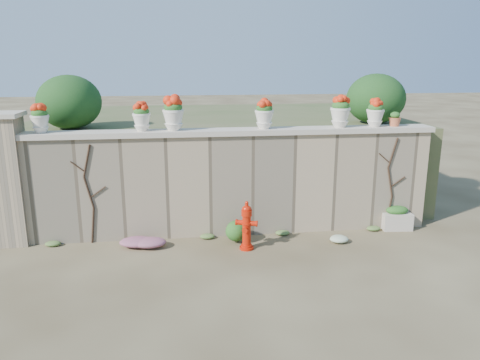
{
  "coord_description": "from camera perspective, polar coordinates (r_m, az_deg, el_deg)",
  "views": [
    {
      "loc": [
        -0.98,
        -7.07,
        3.39
      ],
      "look_at": [
        0.13,
        1.4,
        1.19
      ],
      "focal_mm": 35.0,
      "sensor_mm": 36.0,
      "label": 1
    }
  ],
  "objects": [
    {
      "name": "gate_pillar",
      "position": [
        9.66,
        -26.41,
        0.14
      ],
      "size": [
        0.72,
        0.72,
        2.48
      ],
      "color": "#9E8869",
      "rests_on": "ground"
    },
    {
      "name": "terracotta_pot",
      "position": [
        9.92,
        18.35,
        6.98
      ],
      "size": [
        0.23,
        0.23,
        0.28
      ],
      "color": "#BF5F3A",
      "rests_on": "wall_cap"
    },
    {
      "name": "magenta_clump",
      "position": [
        8.9,
        -11.87,
        -7.44
      ],
      "size": [
        0.9,
        0.6,
        0.24
      ],
      "primitive_type": "ellipsoid",
      "color": "#C62791",
      "rests_on": "ground"
    },
    {
      "name": "ground",
      "position": [
        7.9,
        0.39,
        -10.97
      ],
      "size": [
        80.0,
        80.0,
        0.0
      ],
      "primitive_type": "plane",
      "color": "#463823",
      "rests_on": "ground"
    },
    {
      "name": "raised_fill",
      "position": [
        12.35,
        -2.78,
        3.25
      ],
      "size": [
        9.0,
        6.0,
        2.0
      ],
      "primitive_type": "cube",
      "color": "#384C23",
      "rests_on": "ground"
    },
    {
      "name": "urn_pot_3",
      "position": [
        9.08,
        2.98,
        8.03
      ],
      "size": [
        0.36,
        0.36,
        0.57
      ],
      "color": "silver",
      "rests_on": "wall_cap"
    },
    {
      "name": "green_shrub",
      "position": [
        8.94,
        -0.32,
        -6.06
      ],
      "size": [
        0.55,
        0.5,
        0.52
      ],
      "primitive_type": "ellipsoid",
      "color": "#1E5119",
      "rests_on": "ground"
    },
    {
      "name": "vine_right",
      "position": [
        9.91,
        17.9,
        -0.28
      ],
      "size": [
        0.6,
        0.04,
        1.91
      ],
      "color": "black",
      "rests_on": "ground"
    },
    {
      "name": "white_flowers",
      "position": [
        9.18,
        11.68,
        -7.02
      ],
      "size": [
        0.45,
        0.36,
        0.16
      ],
      "primitive_type": "ellipsoid",
      "color": "white",
      "rests_on": "ground"
    },
    {
      "name": "urn_pot_5",
      "position": [
        9.73,
        16.17,
        7.86
      ],
      "size": [
        0.35,
        0.35,
        0.55
      ],
      "color": "silver",
      "rests_on": "wall_cap"
    },
    {
      "name": "back_shrub_right",
      "position": [
        11.01,
        16.22,
        9.5
      ],
      "size": [
        1.3,
        1.3,
        1.1
      ],
      "primitive_type": "ellipsoid",
      "color": "#143814",
      "rests_on": "raised_fill"
    },
    {
      "name": "planter_box",
      "position": [
        10.17,
        18.53,
        -4.45
      ],
      "size": [
        0.62,
        0.4,
        0.49
      ],
      "rotation": [
        0.0,
        0.0,
        -0.09
      ],
      "color": "#BEB2A1",
      "rests_on": "ground"
    },
    {
      "name": "back_shrub_left",
      "position": [
        10.35,
        -20.08,
        8.92
      ],
      "size": [
        1.3,
        1.3,
        1.1
      ],
      "primitive_type": "ellipsoid",
      "color": "#143814",
      "rests_on": "raised_fill"
    },
    {
      "name": "urn_pot_0",
      "position": [
        9.28,
        -23.22,
        6.87
      ],
      "size": [
        0.33,
        0.33,
        0.52
      ],
      "color": "silver",
      "rests_on": "wall_cap"
    },
    {
      "name": "urn_pot_4",
      "position": [
        9.47,
        12.13,
        8.13
      ],
      "size": [
        0.39,
        0.39,
        0.61
      ],
      "color": "silver",
      "rests_on": "wall_cap"
    },
    {
      "name": "stone_wall",
      "position": [
        9.24,
        -1.13,
        -0.56
      ],
      "size": [
        8.0,
        0.4,
        2.0
      ],
      "primitive_type": "cube",
      "color": "#9E8869",
      "rests_on": "ground"
    },
    {
      "name": "urn_pot_2",
      "position": [
        8.93,
        -8.13,
        7.98
      ],
      "size": [
        0.4,
        0.4,
        0.63
      ],
      "color": "silver",
      "rests_on": "wall_cap"
    },
    {
      "name": "fire_hydrant",
      "position": [
        8.57,
        0.81,
        -5.56
      ],
      "size": [
        0.4,
        0.28,
        0.91
      ],
      "rotation": [
        0.0,
        0.0,
        -0.35
      ],
      "color": "red",
      "rests_on": "ground"
    },
    {
      "name": "wall_cap",
      "position": [
        9.03,
        -1.16,
        5.89
      ],
      "size": [
        8.1,
        0.52,
        0.1
      ],
      "primitive_type": "cube",
      "color": "#BEB2A1",
      "rests_on": "stone_wall"
    },
    {
      "name": "vine_left",
      "position": [
        9.14,
        -17.87,
        -1.51
      ],
      "size": [
        0.6,
        0.04,
        1.91
      ],
      "color": "black",
      "rests_on": "ground"
    },
    {
      "name": "urn_pot_1",
      "position": [
        8.96,
        -11.91,
        7.54
      ],
      "size": [
        0.34,
        0.34,
        0.53
      ],
      "color": "silver",
      "rests_on": "wall_cap"
    }
  ]
}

